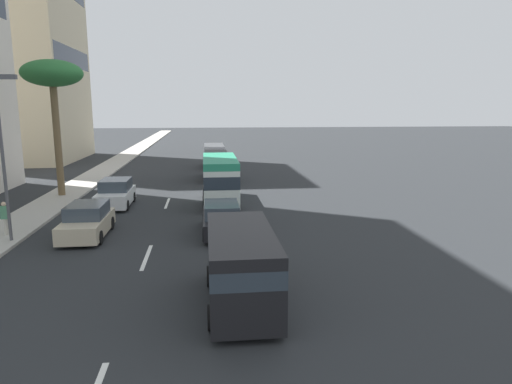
% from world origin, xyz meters
% --- Properties ---
extents(ground_plane, '(198.00, 198.00, 0.00)m').
position_xyz_m(ground_plane, '(31.50, 0.00, 0.00)').
color(ground_plane, '#26282B').
extents(sidewalk_right, '(162.00, 2.67, 0.15)m').
position_xyz_m(sidewalk_right, '(31.50, 7.31, 0.07)').
color(sidewalk_right, '#B2ADA3').
rests_on(sidewalk_right, ground_plane).
extents(lane_stripe_mid, '(3.20, 0.16, 0.01)m').
position_xyz_m(lane_stripe_mid, '(13.12, 0.00, 0.01)').
color(lane_stripe_mid, silver).
rests_on(lane_stripe_mid, ground_plane).
extents(lane_stripe_far, '(3.20, 0.16, 0.01)m').
position_xyz_m(lane_stripe_far, '(23.79, 0.00, 0.01)').
color(lane_stripe_far, silver).
rests_on(lane_stripe_far, ground_plane).
extents(car_lead, '(4.24, 1.90, 1.58)m').
position_xyz_m(car_lead, '(16.53, 3.18, 0.75)').
color(car_lead, beige).
rests_on(car_lead, ground_plane).
extents(car_second, '(4.40, 1.84, 1.56)m').
position_xyz_m(car_second, '(16.33, -3.23, 0.74)').
color(car_second, black).
rests_on(car_second, ground_plane).
extents(van_third, '(5.39, 2.08, 2.32)m').
position_xyz_m(van_third, '(33.08, -3.41, 1.33)').
color(van_third, black).
rests_on(van_third, ground_plane).
extents(minibus_fourth, '(6.61, 2.26, 2.94)m').
position_xyz_m(minibus_fourth, '(23.58, -3.42, 1.61)').
color(minibus_fourth, silver).
rests_on(minibus_fourth, ground_plane).
extents(car_fifth, '(4.17, 1.93, 1.69)m').
position_xyz_m(car_fifth, '(23.29, 3.11, 0.79)').
color(car_fifth, white).
rests_on(car_fifth, ground_plane).
extents(van_sixth, '(5.25, 2.14, 2.38)m').
position_xyz_m(van_sixth, '(8.20, -3.54, 1.36)').
color(van_sixth, black).
rests_on(van_sixth, ground_plane).
extents(van_seventh, '(5.29, 2.13, 2.28)m').
position_xyz_m(van_seventh, '(41.40, -3.41, 1.31)').
color(van_seventh, silver).
rests_on(van_seventh, ground_plane).
extents(pedestrian_near_lamp, '(0.30, 0.33, 1.59)m').
position_xyz_m(pedestrian_near_lamp, '(16.79, 6.98, 1.02)').
color(pedestrian_near_lamp, beige).
rests_on(pedestrian_near_lamp, sidewalk_right).
extents(palm_tree, '(3.91, 3.91, 9.03)m').
position_xyz_m(palm_tree, '(26.69, 7.39, 8.05)').
color(palm_tree, brown).
rests_on(palm_tree, sidewalk_right).
extents(street_lamp, '(0.24, 0.97, 7.39)m').
position_xyz_m(street_lamp, '(15.79, 6.27, 4.66)').
color(street_lamp, '#4C4C51').
rests_on(street_lamp, sidewalk_right).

